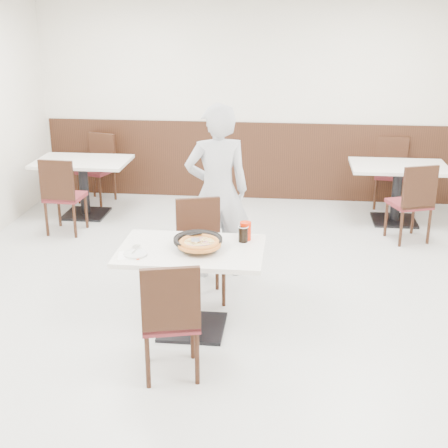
# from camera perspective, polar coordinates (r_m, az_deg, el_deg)

# --- Properties ---
(floor) EXTENTS (7.00, 7.00, 0.00)m
(floor) POSITION_cam_1_polar(r_m,az_deg,el_deg) (5.87, 0.14, -7.53)
(floor) COLOR #B0B0AC
(floor) RESTS_ON ground
(wall_back) EXTENTS (6.00, 0.04, 2.80)m
(wall_back) POSITION_cam_1_polar(r_m,az_deg,el_deg) (8.80, 2.64, 11.21)
(wall_back) COLOR silver
(wall_back) RESTS_ON floor
(wall_front) EXTENTS (6.00, 0.04, 2.80)m
(wall_front) POSITION_cam_1_polar(r_m,az_deg,el_deg) (2.19, -10.14, -16.16)
(wall_front) COLOR silver
(wall_front) RESTS_ON floor
(wainscot_back) EXTENTS (5.90, 0.03, 1.10)m
(wainscot_back) POSITION_cam_1_polar(r_m,az_deg,el_deg) (8.95, 2.55, 5.80)
(wainscot_back) COLOR black
(wainscot_back) RESTS_ON floor
(main_table) EXTENTS (1.25, 0.88, 0.75)m
(main_table) POSITION_cam_1_polar(r_m,az_deg,el_deg) (5.33, -2.94, -5.99)
(main_table) COLOR silver
(main_table) RESTS_ON floor
(chair_near) EXTENTS (0.51, 0.51, 0.95)m
(chair_near) POSITION_cam_1_polar(r_m,az_deg,el_deg) (4.69, -4.95, -8.44)
(chair_near) COLOR black
(chair_near) RESTS_ON floor
(chair_far) EXTENTS (0.52, 0.52, 0.95)m
(chair_far) POSITION_cam_1_polar(r_m,az_deg,el_deg) (5.82, -2.09, -2.63)
(chair_far) COLOR black
(chair_far) RESTS_ON floor
(trivet) EXTENTS (0.12, 0.12, 0.04)m
(trivet) POSITION_cam_1_polar(r_m,az_deg,el_deg) (5.18, -2.63, -1.99)
(trivet) COLOR black
(trivet) RESTS_ON main_table
(pizza_pan) EXTENTS (0.39, 0.39, 0.01)m
(pizza_pan) POSITION_cam_1_polar(r_m,az_deg,el_deg) (5.18, -2.40, -1.74)
(pizza_pan) COLOR black
(pizza_pan) RESTS_ON trivet
(pizza) EXTENTS (0.38, 0.38, 0.02)m
(pizza) POSITION_cam_1_polar(r_m,az_deg,el_deg) (5.10, -2.28, -1.86)
(pizza) COLOR #C87B33
(pizza) RESTS_ON pizza_pan
(pizza_server) EXTENTS (0.09, 0.10, 0.00)m
(pizza_server) POSITION_cam_1_polar(r_m,az_deg,el_deg) (5.10, -2.63, -1.47)
(pizza_server) COLOR white
(pizza_server) RESTS_ON pizza
(napkin) EXTENTS (0.21, 0.21, 0.00)m
(napkin) POSITION_cam_1_polar(r_m,az_deg,el_deg) (5.08, -8.66, -2.85)
(napkin) COLOR white
(napkin) RESTS_ON main_table
(side_plate) EXTENTS (0.20, 0.20, 0.01)m
(side_plate) POSITION_cam_1_polar(r_m,az_deg,el_deg) (5.08, -8.10, -2.74)
(side_plate) COLOR silver
(side_plate) RESTS_ON napkin
(fork) EXTENTS (0.04, 0.15, 0.00)m
(fork) POSITION_cam_1_polar(r_m,az_deg,el_deg) (5.14, -8.05, -2.35)
(fork) COLOR white
(fork) RESTS_ON side_plate
(cola_glass) EXTENTS (0.09, 0.09, 0.13)m
(cola_glass) POSITION_cam_1_polar(r_m,az_deg,el_deg) (5.30, 1.76, -0.96)
(cola_glass) COLOR black
(cola_glass) RESTS_ON main_table
(red_cup) EXTENTS (0.10, 0.10, 0.16)m
(red_cup) POSITION_cam_1_polar(r_m,az_deg,el_deg) (5.33, 1.98, -0.64)
(red_cup) COLOR red
(red_cup) RESTS_ON main_table
(diner_person) EXTENTS (0.75, 0.60, 1.78)m
(diner_person) POSITION_cam_1_polar(r_m,az_deg,el_deg) (6.23, -0.61, 2.95)
(diner_person) COLOR #B8B9BE
(diner_person) RESTS_ON floor
(bg_table_left) EXTENTS (1.24, 0.86, 0.75)m
(bg_table_left) POSITION_cam_1_polar(r_m,az_deg,el_deg) (8.43, -12.67, 3.24)
(bg_table_left) COLOR silver
(bg_table_left) RESTS_ON floor
(bg_chair_left_near) EXTENTS (0.45, 0.45, 0.95)m
(bg_chair_left_near) POSITION_cam_1_polar(r_m,az_deg,el_deg) (7.82, -14.34, 2.60)
(bg_chair_left_near) COLOR black
(bg_chair_left_near) RESTS_ON floor
(bg_chair_left_far) EXTENTS (0.53, 0.53, 0.95)m
(bg_chair_left_far) POSITION_cam_1_polar(r_m,az_deg,el_deg) (8.96, -11.65, 4.94)
(bg_chair_left_far) COLOR black
(bg_chair_left_far) RESTS_ON floor
(bg_table_right) EXTENTS (1.25, 0.88, 0.75)m
(bg_table_right) POSITION_cam_1_polar(r_m,az_deg,el_deg) (8.27, 15.49, 2.69)
(bg_table_right) COLOR silver
(bg_table_right) RESTS_ON floor
(bg_chair_right_near) EXTENTS (0.54, 0.54, 0.95)m
(bg_chair_right_near) POSITION_cam_1_polar(r_m,az_deg,el_deg) (7.62, 16.58, 1.96)
(bg_chair_right_near) COLOR black
(bg_chair_right_near) RESTS_ON floor
(bg_chair_right_far) EXTENTS (0.47, 0.47, 0.95)m
(bg_chair_right_far) POSITION_cam_1_polar(r_m,az_deg,el_deg) (8.84, 14.98, 4.48)
(bg_chair_right_far) COLOR black
(bg_chair_right_far) RESTS_ON floor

